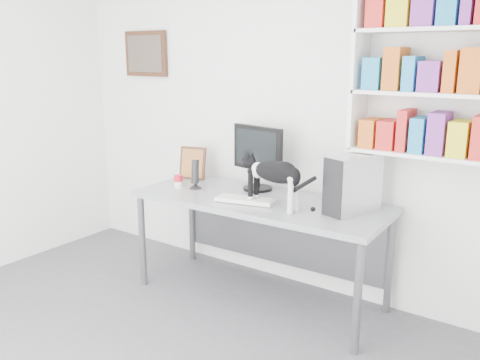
{
  "coord_description": "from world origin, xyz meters",
  "views": [
    {
      "loc": [
        2.3,
        -1.58,
        1.9
      ],
      "look_at": [
        0.11,
        1.53,
        0.95
      ],
      "focal_mm": 38.0,
      "sensor_mm": 36.0,
      "label": 1
    }
  ],
  "objects_px": {
    "pc_tower": "(353,184)",
    "cat": "(274,184)",
    "monitor": "(258,158)",
    "bookshelf": "(434,62)",
    "leaning_print": "(193,162)",
    "speaker": "(195,174)",
    "desk": "(259,249)",
    "soup_can": "(178,181)",
    "keyboard": "(245,200)"
  },
  "relations": [
    {
      "from": "bookshelf",
      "to": "keyboard",
      "type": "distance_m",
      "value": 1.6
    },
    {
      "from": "desk",
      "to": "speaker",
      "type": "bearing_deg",
      "value": -177.34
    },
    {
      "from": "cat",
      "to": "bookshelf",
      "type": "bearing_deg",
      "value": 31.31
    },
    {
      "from": "desk",
      "to": "leaning_print",
      "type": "xyz_separation_m",
      "value": [
        -0.83,
        0.2,
        0.56
      ]
    },
    {
      "from": "monitor",
      "to": "cat",
      "type": "bearing_deg",
      "value": -33.37
    },
    {
      "from": "desk",
      "to": "speaker",
      "type": "height_order",
      "value": "speaker"
    },
    {
      "from": "bookshelf",
      "to": "desk",
      "type": "relative_size",
      "value": 0.63
    },
    {
      "from": "leaning_print",
      "to": "cat",
      "type": "distance_m",
      "value": 1.1
    },
    {
      "from": "bookshelf",
      "to": "keyboard",
      "type": "height_order",
      "value": "bookshelf"
    },
    {
      "from": "pc_tower",
      "to": "leaning_print",
      "type": "xyz_separation_m",
      "value": [
        -1.54,
        0.11,
        -0.06
      ]
    },
    {
      "from": "monitor",
      "to": "cat",
      "type": "height_order",
      "value": "monitor"
    },
    {
      "from": "bookshelf",
      "to": "soup_can",
      "type": "bearing_deg",
      "value": -167.75
    },
    {
      "from": "monitor",
      "to": "soup_can",
      "type": "height_order",
      "value": "monitor"
    },
    {
      "from": "pc_tower",
      "to": "soup_can",
      "type": "xyz_separation_m",
      "value": [
        -1.44,
        -0.2,
        -0.15
      ]
    },
    {
      "from": "leaning_print",
      "to": "cat",
      "type": "height_order",
      "value": "cat"
    },
    {
      "from": "leaning_print",
      "to": "soup_can",
      "type": "bearing_deg",
      "value": -86.83
    },
    {
      "from": "speaker",
      "to": "desk",
      "type": "bearing_deg",
      "value": -18.8
    },
    {
      "from": "speaker",
      "to": "soup_can",
      "type": "distance_m",
      "value": 0.16
    },
    {
      "from": "monitor",
      "to": "keyboard",
      "type": "xyz_separation_m",
      "value": [
        0.12,
        -0.35,
        -0.25
      ]
    },
    {
      "from": "bookshelf",
      "to": "speaker",
      "type": "bearing_deg",
      "value": -168.78
    },
    {
      "from": "monitor",
      "to": "pc_tower",
      "type": "bearing_deg",
      "value": 1.87
    },
    {
      "from": "monitor",
      "to": "cat",
      "type": "xyz_separation_m",
      "value": [
        0.37,
        -0.36,
        -0.09
      ]
    },
    {
      "from": "cat",
      "to": "speaker",
      "type": "bearing_deg",
      "value": 179.48
    },
    {
      "from": "pc_tower",
      "to": "cat",
      "type": "height_order",
      "value": "pc_tower"
    },
    {
      "from": "pc_tower",
      "to": "leaning_print",
      "type": "distance_m",
      "value": 1.55
    },
    {
      "from": "monitor",
      "to": "soup_can",
      "type": "bearing_deg",
      "value": -139.88
    },
    {
      "from": "leaning_print",
      "to": "cat",
      "type": "xyz_separation_m",
      "value": [
        1.05,
        -0.34,
        0.03
      ]
    },
    {
      "from": "speaker",
      "to": "soup_can",
      "type": "xyz_separation_m",
      "value": [
        -0.13,
        -0.06,
        -0.07
      ]
    },
    {
      "from": "keyboard",
      "to": "speaker",
      "type": "bearing_deg",
      "value": 157.61
    },
    {
      "from": "pc_tower",
      "to": "leaning_print",
      "type": "height_order",
      "value": "pc_tower"
    },
    {
      "from": "bookshelf",
      "to": "monitor",
      "type": "relative_size",
      "value": 2.33
    },
    {
      "from": "speaker",
      "to": "soup_can",
      "type": "height_order",
      "value": "speaker"
    },
    {
      "from": "keyboard",
      "to": "pc_tower",
      "type": "distance_m",
      "value": 0.8
    },
    {
      "from": "bookshelf",
      "to": "pc_tower",
      "type": "xyz_separation_m",
      "value": [
        -0.42,
        -0.21,
        -0.82
      ]
    },
    {
      "from": "desk",
      "to": "soup_can",
      "type": "distance_m",
      "value": 0.87
    },
    {
      "from": "keyboard",
      "to": "leaning_print",
      "type": "height_order",
      "value": "leaning_print"
    },
    {
      "from": "keyboard",
      "to": "leaning_print",
      "type": "relative_size",
      "value": 1.48
    },
    {
      "from": "pc_tower",
      "to": "desk",
      "type": "bearing_deg",
      "value": -154.42
    },
    {
      "from": "bookshelf",
      "to": "soup_can",
      "type": "xyz_separation_m",
      "value": [
        -1.86,
        -0.4,
        -0.97
      ]
    },
    {
      "from": "leaning_print",
      "to": "bookshelf",
      "type": "bearing_deg",
      "value": -12.72
    },
    {
      "from": "pc_tower",
      "to": "cat",
      "type": "xyz_separation_m",
      "value": [
        -0.5,
        -0.23,
        -0.02
      ]
    },
    {
      "from": "monitor",
      "to": "leaning_print",
      "type": "height_order",
      "value": "monitor"
    },
    {
      "from": "speaker",
      "to": "cat",
      "type": "relative_size",
      "value": 0.43
    },
    {
      "from": "pc_tower",
      "to": "soup_can",
      "type": "distance_m",
      "value": 1.46
    },
    {
      "from": "leaning_print",
      "to": "desk",
      "type": "bearing_deg",
      "value": -29.01
    },
    {
      "from": "desk",
      "to": "speaker",
      "type": "xyz_separation_m",
      "value": [
        -0.6,
        -0.05,
        0.54
      ]
    },
    {
      "from": "desk",
      "to": "monitor",
      "type": "xyz_separation_m",
      "value": [
        -0.16,
        0.22,
        0.68
      ]
    },
    {
      "from": "soup_can",
      "to": "cat",
      "type": "relative_size",
      "value": 0.18
    },
    {
      "from": "cat",
      "to": "monitor",
      "type": "bearing_deg",
      "value": 142.27
    },
    {
      "from": "speaker",
      "to": "cat",
      "type": "bearing_deg",
      "value": -29.73
    }
  ]
}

